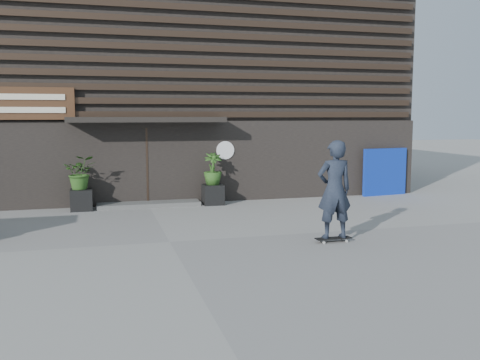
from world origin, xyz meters
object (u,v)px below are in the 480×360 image
object	(u,v)px
planter_pot_left	(82,200)
skateboarder	(334,190)
blue_tarp	(385,172)
planter_pot_right	(213,195)

from	to	relation	value
planter_pot_left	skateboarder	size ratio (longest dim) A/B	0.28
planter_pot_left	skateboarder	distance (m)	7.52
planter_pot_left	skateboarder	xyz separation A→B (m)	(5.25, -5.33, 0.82)
blue_tarp	skateboarder	world-z (taller)	skateboarder
planter_pot_right	skateboarder	bearing A→B (deg)	-74.83
planter_pot_left	planter_pot_right	world-z (taller)	same
planter_pot_right	blue_tarp	size ratio (longest dim) A/B	0.36
blue_tarp	planter_pot_right	bearing A→B (deg)	175.09
blue_tarp	skateboarder	distance (m)	7.23
skateboarder	planter_pot_right	bearing A→B (deg)	105.17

